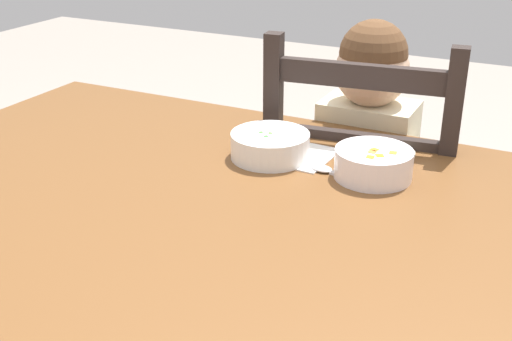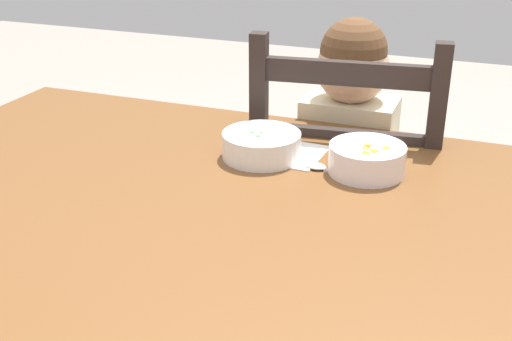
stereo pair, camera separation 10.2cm
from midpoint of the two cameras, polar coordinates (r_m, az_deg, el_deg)
dining_table at (r=1.17m, az=-1.45°, el=-6.90°), size 1.45×0.99×0.70m
dining_chair at (r=1.67m, az=10.87°, el=-4.34°), size 0.47×0.47×0.92m
child_figure at (r=1.59m, az=11.09°, el=1.22°), size 0.32×0.31×0.93m
bowl_of_peas at (r=1.32m, az=3.38°, el=2.23°), size 0.16×0.16×0.05m
bowl_of_carrots at (r=1.26m, az=12.48°, el=0.62°), size 0.15×0.15×0.06m
spoon at (r=1.27m, az=8.82°, el=-0.13°), size 0.14×0.05×0.01m
paper_napkin at (r=1.35m, az=5.49°, el=1.40°), size 0.16×0.15×0.00m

